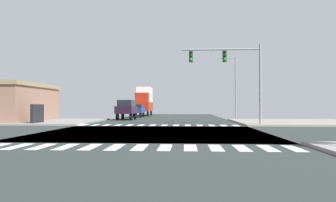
{
  "coord_description": "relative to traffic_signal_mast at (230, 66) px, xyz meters",
  "views": [
    {
      "loc": [
        2.07,
        -19.96,
        1.64
      ],
      "look_at": [
        0.84,
        2.18,
        1.99
      ],
      "focal_mm": 34.25,
      "sensor_mm": 36.0,
      "label": 1
    }
  ],
  "objects": [
    {
      "name": "sidewalk_corner_nw",
      "position": [
        -18.75,
        5.01,
        -4.95
      ],
      "size": [
        12.0,
        12.0,
        0.14
      ],
      "color": "gray",
      "rests_on": "ground"
    },
    {
      "name": "traffic_signal_mast",
      "position": [
        0.0,
        0.0,
        0.0
      ],
      "size": [
        6.65,
        0.55,
        6.79
      ],
      "color": "gray",
      "rests_on": "ground"
    },
    {
      "name": "box_truck_queued_1",
      "position": [
        -10.75,
        26.97,
        -2.45
      ],
      "size": [
        2.4,
        7.2,
        4.85
      ],
      "rotation": [
        0.0,
        0.0,
        3.14
      ],
      "color": "black",
      "rests_on": "ground"
    },
    {
      "name": "sedan_crossing_1",
      "position": [
        -10.75,
        19.37,
        -3.9
      ],
      "size": [
        1.8,
        4.3,
        1.88
      ],
      "rotation": [
        0.0,
        0.0,
        3.14
      ],
      "color": "black",
      "rests_on": "ground"
    },
    {
      "name": "street_lamp",
      "position": [
        2.01,
        11.62,
        -0.48
      ],
      "size": [
        1.78,
        0.32,
        7.52
      ],
      "color": "gray",
      "rests_on": "ground"
    },
    {
      "name": "crosswalk_near",
      "position": [
        -6.0,
        -14.29,
        -5.01
      ],
      "size": [
        13.5,
        2.0,
        0.01
      ],
      "color": "silver",
      "rests_on": "ground"
    },
    {
      "name": "ground",
      "position": [
        -5.75,
        -6.99,
        -5.04
      ],
      "size": [
        90.0,
        90.0,
        0.05
      ],
      "color": "#2D3332"
    },
    {
      "name": "crosswalk_far",
      "position": [
        -6.0,
        0.31,
        -5.01
      ],
      "size": [
        13.5,
        2.0,
        0.01
      ],
      "color": "silver",
      "rests_on": "ground"
    },
    {
      "name": "suv_nearside_1",
      "position": [
        -10.75,
        11.02,
        -3.62
      ],
      "size": [
        1.96,
        4.6,
        2.34
      ],
      "rotation": [
        0.0,
        0.0,
        3.14
      ],
      "color": "black",
      "rests_on": "ground"
    },
    {
      "name": "sidewalk_corner_ne",
      "position": [
        7.25,
        5.01,
        -4.95
      ],
      "size": [
        12.0,
        12.0,
        0.14
      ],
      "color": "gray",
      "rests_on": "ground"
    }
  ]
}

